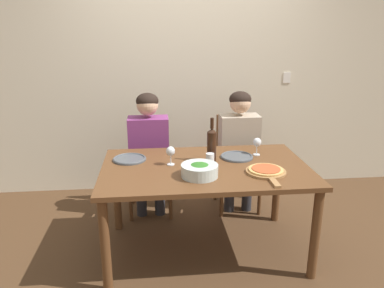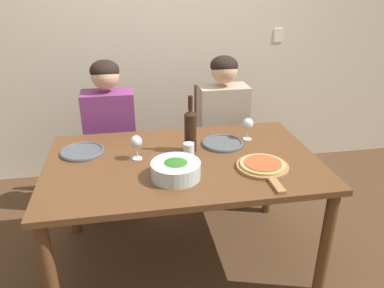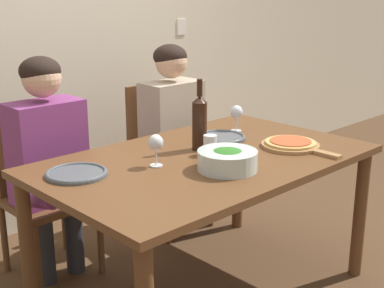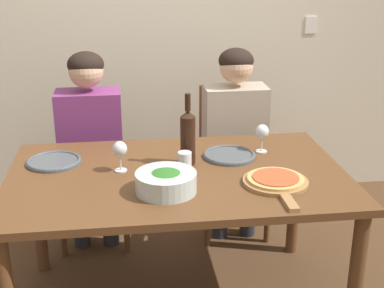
# 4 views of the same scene
# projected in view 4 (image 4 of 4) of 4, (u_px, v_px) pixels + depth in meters

# --- Properties ---
(back_wall) EXTENTS (10.00, 0.06, 2.70)m
(back_wall) POSITION_uv_depth(u_px,v_px,m) (155.00, 12.00, 3.64)
(back_wall) COLOR beige
(back_wall) RESTS_ON ground
(dining_table) EXTENTS (1.61, 0.99, 0.75)m
(dining_table) POSITION_uv_depth(u_px,v_px,m) (177.00, 190.00, 2.58)
(dining_table) COLOR brown
(dining_table) RESTS_ON ground
(chair_left) EXTENTS (0.42, 0.42, 0.94)m
(chair_left) POSITION_uv_depth(u_px,v_px,m) (93.00, 162.00, 3.36)
(chair_left) COLOR brown
(chair_left) RESTS_ON ground
(chair_right) EXTENTS (0.42, 0.42, 0.94)m
(chair_right) POSITION_uv_depth(u_px,v_px,m) (231.00, 155.00, 3.47)
(chair_right) COLOR brown
(chair_right) RESTS_ON ground
(person_woman) EXTENTS (0.47, 0.51, 1.21)m
(person_woman) POSITION_uv_depth(u_px,v_px,m) (90.00, 133.00, 3.17)
(person_woman) COLOR #28282D
(person_woman) RESTS_ON ground
(person_man) EXTENTS (0.47, 0.51, 1.21)m
(person_man) POSITION_uv_depth(u_px,v_px,m) (235.00, 127.00, 3.28)
(person_man) COLOR #28282D
(person_man) RESTS_ON ground
(wine_bottle) EXTENTS (0.08, 0.08, 0.36)m
(wine_bottle) POSITION_uv_depth(u_px,v_px,m) (188.00, 136.00, 2.62)
(wine_bottle) COLOR black
(wine_bottle) RESTS_ON dining_table
(broccoli_bowl) EXTENTS (0.27, 0.27, 0.10)m
(broccoli_bowl) POSITION_uv_depth(u_px,v_px,m) (166.00, 182.00, 2.34)
(broccoli_bowl) COLOR silver
(broccoli_bowl) RESTS_ON dining_table
(dinner_plate_left) EXTENTS (0.27, 0.27, 0.02)m
(dinner_plate_left) POSITION_uv_depth(u_px,v_px,m) (54.00, 161.00, 2.67)
(dinner_plate_left) COLOR #4C5156
(dinner_plate_left) RESTS_ON dining_table
(dinner_plate_right) EXTENTS (0.27, 0.27, 0.02)m
(dinner_plate_right) POSITION_uv_depth(u_px,v_px,m) (229.00, 155.00, 2.75)
(dinner_plate_right) COLOR #4C5156
(dinner_plate_right) RESTS_ON dining_table
(pizza_on_board) EXTENTS (0.30, 0.44, 0.04)m
(pizza_on_board) POSITION_uv_depth(u_px,v_px,m) (276.00, 181.00, 2.42)
(pizza_on_board) COLOR #9E7042
(pizza_on_board) RESTS_ON dining_table
(wine_glass_left) EXTENTS (0.07, 0.07, 0.15)m
(wine_glass_left) POSITION_uv_depth(u_px,v_px,m) (120.00, 151.00, 2.54)
(wine_glass_left) COLOR silver
(wine_glass_left) RESTS_ON dining_table
(wine_glass_right) EXTENTS (0.07, 0.07, 0.15)m
(wine_glass_right) POSITION_uv_depth(u_px,v_px,m) (262.00, 133.00, 2.78)
(wine_glass_right) COLOR silver
(wine_glass_right) RESTS_ON dining_table
(water_tumbler) EXTENTS (0.07, 0.07, 0.10)m
(water_tumbler) POSITION_uv_depth(u_px,v_px,m) (185.00, 162.00, 2.55)
(water_tumbler) COLOR silver
(water_tumbler) RESTS_ON dining_table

